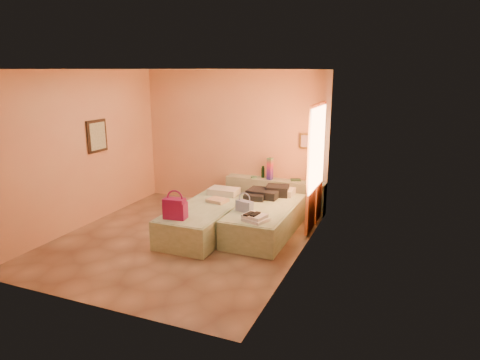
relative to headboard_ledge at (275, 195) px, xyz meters
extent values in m
plane|color=#A08160|center=(-0.98, -2.10, -0.33)|extent=(4.50, 4.50, 0.00)
cube|color=tan|center=(-0.98, 0.15, 1.07)|extent=(4.00, 0.02, 2.80)
cube|color=tan|center=(-2.98, -2.10, 1.07)|extent=(0.02, 4.50, 2.80)
cube|color=tan|center=(1.02, -2.10, 1.07)|extent=(0.02, 4.50, 2.80)
cube|color=white|center=(-0.98, -2.10, 2.47)|extent=(4.00, 4.50, 0.02)
cube|color=#FCD29C|center=(1.00, -0.85, 1.18)|extent=(0.02, 1.10, 1.40)
cube|color=#D16732|center=(0.96, -1.00, 0.82)|extent=(0.05, 0.55, 2.20)
cube|color=#D16732|center=(0.96, -0.40, 0.82)|extent=(0.05, 0.45, 2.20)
cube|color=black|center=(-2.95, -1.70, 1.28)|extent=(0.04, 0.50, 0.60)
cube|color=#B28D3B|center=(0.57, 0.12, 1.12)|extent=(0.25, 0.04, 0.30)
cube|color=#A5B392|center=(0.00, 0.00, 0.00)|extent=(2.05, 0.30, 0.65)
cube|color=beige|center=(-0.73, -1.70, -0.08)|extent=(0.90, 2.00, 0.50)
cube|color=beige|center=(0.25, -1.30, -0.08)|extent=(0.90, 2.00, 0.50)
cylinder|color=#123317|center=(-0.28, 0.06, 0.44)|extent=(0.09, 0.09, 0.23)
cube|color=#931251|center=(-0.10, -0.05, 0.55)|extent=(0.12, 0.12, 0.44)
cylinder|color=#4F9066|center=(-0.44, -0.05, 0.34)|extent=(0.13, 0.13, 0.03)
cube|color=#2A4E38|center=(0.41, 0.06, 0.34)|extent=(0.24, 0.21, 0.03)
cube|color=beige|center=(0.74, -0.01, 0.45)|extent=(0.22, 0.22, 0.25)
cube|color=#931251|center=(-0.88, -2.43, 0.34)|extent=(0.38, 0.24, 0.33)
cube|color=tan|center=(-0.64, -1.38, 0.20)|extent=(0.38, 0.33, 0.06)
cube|color=black|center=(0.08, -0.78, 0.27)|extent=(0.64, 0.64, 0.19)
cube|color=#415C9D|center=(0.01, -1.69, 0.27)|extent=(0.31, 0.20, 0.19)
cube|color=silver|center=(0.34, -2.06, 0.23)|extent=(0.43, 0.39, 0.10)
cube|color=black|center=(0.28, -2.07, 0.29)|extent=(0.21, 0.25, 0.02)
camera|label=1|loc=(2.50, -7.99, 2.47)|focal=32.00mm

